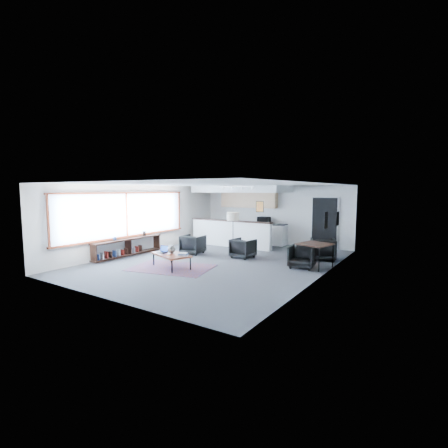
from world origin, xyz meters
The scene contains 21 objects.
room centered at (0.00, 0.00, 1.30)m, with size 7.02×9.02×2.62m.
window centered at (-3.46, -0.90, 1.46)m, with size 0.10×5.95×1.66m.
console centered at (-3.30, -1.05, 0.33)m, with size 0.35×3.00×0.80m.
kitchenette centered at (-1.20, 3.71, 1.38)m, with size 4.20×1.96×2.60m.
doorway centered at (2.30, 4.42, 1.07)m, with size 1.10×0.12×2.15m.
track_light centered at (-0.59, 2.20, 2.53)m, with size 1.60×0.07×0.15m.
wall_art_lower centered at (3.47, 0.40, 1.55)m, with size 0.03×0.38×0.48m.
wall_art_upper centered at (3.47, 1.70, 1.50)m, with size 0.03×0.34×0.44m.
kilim_rug centered at (-0.70, -1.54, 0.01)m, with size 2.78×2.20×0.01m.
coffee_table centered at (-0.70, -1.54, 0.41)m, with size 1.51×1.14×0.44m.
laptop centered at (-1.07, -1.50, 0.50)m, with size 0.31×0.26×0.21m.
ceramic_pot centered at (-0.73, -1.49, 0.57)m, with size 0.26×0.26×0.26m.
book_stack centered at (-0.21, -1.55, 0.48)m, with size 0.35×0.32×0.09m.
coaster centered at (-0.65, -1.76, 0.44)m, with size 0.12×0.12×0.01m.
armchair_left centered at (-1.55, 0.60, 0.39)m, with size 0.77×0.72×0.79m, color black.
armchair_right centered at (0.41, 1.00, 0.38)m, with size 0.73×0.69×0.76m, color black.
floor_lamp centered at (-0.17, 1.26, 1.38)m, with size 0.57×0.57×1.59m.
dining_table centered at (3.00, 0.96, 0.69)m, with size 1.09×1.09×0.76m.
dining_chair_near centered at (2.69, 0.67, 0.33)m, with size 0.63×0.59×0.65m, color black.
dining_chair_far centered at (2.90, 2.19, 0.35)m, with size 0.68×0.64×0.70m, color black.
microwave centered at (-0.33, 4.15, 1.11)m, with size 0.52×0.29×0.35m, color black.
Camera 1 is at (6.06, -8.92, 2.41)m, focal length 26.00 mm.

